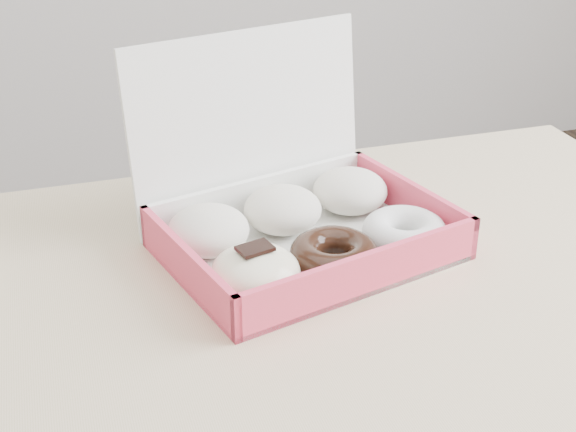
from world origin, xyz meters
name	(u,v)px	position (x,y,z in m)	size (l,w,h in m)	color
donut_box	(296,219)	(0.13, 0.17, 0.78)	(0.33, 0.30, 0.21)	white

